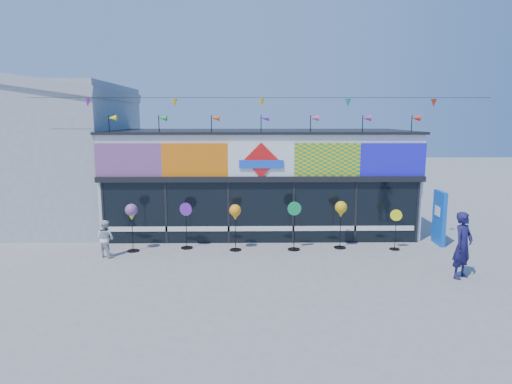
{
  "coord_description": "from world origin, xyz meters",
  "views": [
    {
      "loc": [
        -0.43,
        -13.06,
        4.61
      ],
      "look_at": [
        -0.21,
        2.0,
        2.15
      ],
      "focal_mm": 32.0,
      "sensor_mm": 36.0,
      "label": 1
    }
  ],
  "objects_px": {
    "child": "(105,239)",
    "spinner_1": "(186,224)",
    "spinner_0": "(132,213)",
    "spinner_5": "(396,229)",
    "spinner_3": "(294,225)",
    "spinner_4": "(341,211)",
    "spinner_2": "(235,214)",
    "blue_sign": "(439,218)",
    "adult_man": "(463,245)"
  },
  "relations": [
    {
      "from": "spinner_0",
      "to": "child",
      "type": "bearing_deg",
      "value": -139.89
    },
    {
      "from": "spinner_2",
      "to": "blue_sign",
      "type": "bearing_deg",
      "value": 5.41
    },
    {
      "from": "blue_sign",
      "to": "child",
      "type": "bearing_deg",
      "value": -171.48
    },
    {
      "from": "spinner_2",
      "to": "spinner_3",
      "type": "xyz_separation_m",
      "value": [
        2.06,
        0.03,
        -0.4
      ]
    },
    {
      "from": "adult_man",
      "to": "child",
      "type": "bearing_deg",
      "value": 132.05
    },
    {
      "from": "spinner_3",
      "to": "spinner_4",
      "type": "relative_size",
      "value": 1.01
    },
    {
      "from": "blue_sign",
      "to": "spinner_0",
      "type": "bearing_deg",
      "value": -174.25
    },
    {
      "from": "blue_sign",
      "to": "adult_man",
      "type": "bearing_deg",
      "value": -100.85
    },
    {
      "from": "spinner_1",
      "to": "child",
      "type": "bearing_deg",
      "value": -159.33
    },
    {
      "from": "spinner_0",
      "to": "adult_man",
      "type": "height_order",
      "value": "adult_man"
    },
    {
      "from": "spinner_2",
      "to": "spinner_3",
      "type": "bearing_deg",
      "value": 0.75
    },
    {
      "from": "spinner_2",
      "to": "spinner_5",
      "type": "xyz_separation_m",
      "value": [
        5.63,
        0.01,
        -0.55
      ]
    },
    {
      "from": "spinner_1",
      "to": "child",
      "type": "height_order",
      "value": "spinner_1"
    },
    {
      "from": "blue_sign",
      "to": "adult_man",
      "type": "height_order",
      "value": "blue_sign"
    },
    {
      "from": "spinner_4",
      "to": "spinner_3",
      "type": "bearing_deg",
      "value": -173.2
    },
    {
      "from": "spinner_4",
      "to": "adult_man",
      "type": "xyz_separation_m",
      "value": [
        2.92,
        -3.12,
        -0.39
      ]
    },
    {
      "from": "spinner_1",
      "to": "child",
      "type": "distance_m",
      "value": 2.76
    },
    {
      "from": "spinner_4",
      "to": "adult_man",
      "type": "distance_m",
      "value": 4.29
    },
    {
      "from": "spinner_3",
      "to": "child",
      "type": "relative_size",
      "value": 1.37
    },
    {
      "from": "spinner_3",
      "to": "spinner_4",
      "type": "xyz_separation_m",
      "value": [
        1.67,
        0.2,
        0.45
      ]
    },
    {
      "from": "spinner_5",
      "to": "spinner_2",
      "type": "bearing_deg",
      "value": -179.93
    },
    {
      "from": "blue_sign",
      "to": "spinner_3",
      "type": "height_order",
      "value": "blue_sign"
    },
    {
      "from": "spinner_1",
      "to": "spinner_4",
      "type": "xyz_separation_m",
      "value": [
        5.48,
        -0.05,
        0.49
      ]
    },
    {
      "from": "child",
      "to": "spinner_4",
      "type": "bearing_deg",
      "value": -149.6
    },
    {
      "from": "spinner_0",
      "to": "spinner_5",
      "type": "xyz_separation_m",
      "value": [
        9.21,
        0.07,
        -0.59
      ]
    },
    {
      "from": "child",
      "to": "spinner_1",
      "type": "bearing_deg",
      "value": -135.44
    },
    {
      "from": "blue_sign",
      "to": "child",
      "type": "height_order",
      "value": "blue_sign"
    },
    {
      "from": "blue_sign",
      "to": "spinner_4",
      "type": "xyz_separation_m",
      "value": [
        -3.72,
        -0.48,
        0.37
      ]
    },
    {
      "from": "spinner_1",
      "to": "spinner_2",
      "type": "relative_size",
      "value": 1.01
    },
    {
      "from": "spinner_3",
      "to": "adult_man",
      "type": "relative_size",
      "value": 0.88
    },
    {
      "from": "spinner_3",
      "to": "spinner_5",
      "type": "height_order",
      "value": "spinner_3"
    },
    {
      "from": "spinner_0",
      "to": "spinner_5",
      "type": "relative_size",
      "value": 1.17
    },
    {
      "from": "spinner_1",
      "to": "spinner_4",
      "type": "relative_size",
      "value": 0.97
    },
    {
      "from": "spinner_2",
      "to": "adult_man",
      "type": "height_order",
      "value": "adult_man"
    },
    {
      "from": "spinner_0",
      "to": "spinner_5",
      "type": "bearing_deg",
      "value": 0.46
    },
    {
      "from": "blue_sign",
      "to": "spinner_4",
      "type": "distance_m",
      "value": 3.77
    },
    {
      "from": "blue_sign",
      "to": "spinner_1",
      "type": "xyz_separation_m",
      "value": [
        -9.2,
        -0.43,
        -0.12
      ]
    },
    {
      "from": "spinner_3",
      "to": "adult_man",
      "type": "xyz_separation_m",
      "value": [
        4.59,
        -2.92,
        0.06
      ]
    },
    {
      "from": "spinner_1",
      "to": "child",
      "type": "relative_size",
      "value": 1.31
    },
    {
      "from": "spinner_1",
      "to": "spinner_2",
      "type": "height_order",
      "value": "spinner_1"
    },
    {
      "from": "adult_man",
      "to": "spinner_1",
      "type": "bearing_deg",
      "value": 122.72
    },
    {
      "from": "spinner_0",
      "to": "spinner_5",
      "type": "height_order",
      "value": "spinner_0"
    },
    {
      "from": "spinner_1",
      "to": "spinner_3",
      "type": "relative_size",
      "value": 0.96
    },
    {
      "from": "spinner_1",
      "to": "spinner_3",
      "type": "height_order",
      "value": "spinner_3"
    },
    {
      "from": "spinner_0",
      "to": "spinner_2",
      "type": "height_order",
      "value": "spinner_0"
    },
    {
      "from": "spinner_5",
      "to": "child",
      "type": "xyz_separation_m",
      "value": [
        -9.95,
        -0.7,
        -0.13
      ]
    },
    {
      "from": "spinner_5",
      "to": "adult_man",
      "type": "xyz_separation_m",
      "value": [
        1.02,
        -2.9,
        0.21
      ]
    },
    {
      "from": "blue_sign",
      "to": "spinner_5",
      "type": "xyz_separation_m",
      "value": [
        -1.82,
        -0.7,
        -0.23
      ]
    },
    {
      "from": "blue_sign",
      "to": "spinner_0",
      "type": "distance_m",
      "value": 11.06
    },
    {
      "from": "spinner_5",
      "to": "child",
      "type": "distance_m",
      "value": 9.98
    }
  ]
}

